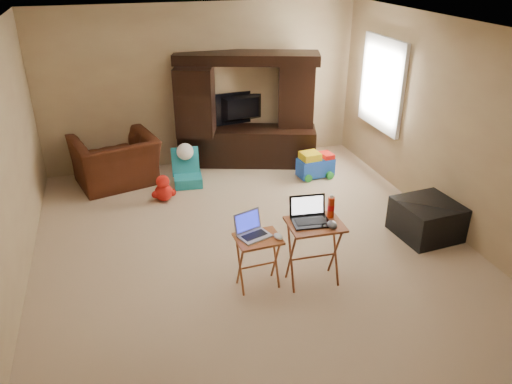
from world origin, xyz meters
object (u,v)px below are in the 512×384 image
object	(u,v)px
child_rocker	(187,168)
mouse_left	(278,236)
television	(243,109)
plush_toy	(163,188)
laptop_right	(311,212)
water_bottle	(331,207)
push_toy	(316,164)
tray_table_left	(258,262)
tray_table_right	(313,253)
entertainment_center	(247,110)
ottoman	(427,219)
laptop_left	(254,226)
recliner	(116,161)
mouse_right	(332,225)

from	to	relation	value
child_rocker	mouse_left	bearing A→B (deg)	-74.31
television	child_rocker	bearing A→B (deg)	28.14
plush_toy	laptop_right	distance (m)	2.72
water_bottle	television	bearing A→B (deg)	89.61
push_toy	water_bottle	bearing A→B (deg)	-115.87
tray_table_left	tray_table_right	bearing A→B (deg)	-12.58
plush_toy	mouse_left	xyz separation A→B (m)	(0.89, -2.33, 0.42)
entertainment_center	ottoman	distance (m)	3.28
television	laptop_left	xyz separation A→B (m)	(-0.83, -3.42, -0.15)
recliner	push_toy	world-z (taller)	recliner
plush_toy	laptop_left	world-z (taller)	laptop_left
television	plush_toy	distance (m)	2.03
ottoman	mouse_right	distance (m)	1.77
television	water_bottle	size ratio (longest dim) A/B	4.13
plush_toy	ottoman	distance (m)	3.51
push_toy	water_bottle	world-z (taller)	water_bottle
push_toy	water_bottle	distance (m)	2.66
laptop_left	mouse_right	size ratio (longest dim) A/B	2.11
entertainment_center	laptop_right	bearing A→B (deg)	-76.18
mouse_left	television	bearing A→B (deg)	80.21
television	recliner	xyz separation A→B (m)	(-2.09, -0.44, -0.49)
push_toy	mouse_left	distance (m)	2.91
ottoman	mouse_right	bearing A→B (deg)	-158.75
mouse_left	water_bottle	size ratio (longest dim) A/B	0.54
entertainment_center	ottoman	xyz separation A→B (m)	(1.49, -2.84, -0.68)
ottoman	tray_table_left	world-z (taller)	tray_table_left
recliner	water_bottle	world-z (taller)	water_bottle
laptop_left	tray_table_left	bearing A→B (deg)	-64.16
push_toy	laptop_right	world-z (taller)	laptop_right
child_rocker	mouse_left	size ratio (longest dim) A/B	4.55
laptop_left	television	bearing A→B (deg)	57.28
child_rocker	tray_table_right	distance (m)	2.91
laptop_right	water_bottle	size ratio (longest dim) A/B	1.70
recliner	tray_table_right	distance (m)	3.63
entertainment_center	mouse_left	bearing A→B (deg)	-82.04
child_rocker	laptop_left	xyz separation A→B (m)	(0.26, -2.65, 0.44)
child_rocker	mouse_right	distance (m)	3.10
ottoman	laptop_left	xyz separation A→B (m)	(-2.31, -0.37, 0.49)
tray_table_left	tray_table_right	size ratio (longest dim) A/B	0.82
laptop_right	mouse_right	size ratio (longest dim) A/B	2.58
television	push_toy	bearing A→B (deg)	122.14
mouse_right	tray_table_right	bearing A→B (deg)	137.29
recliner	ottoman	world-z (taller)	recliner
child_rocker	water_bottle	bearing A→B (deg)	-62.67
laptop_left	laptop_right	size ratio (longest dim) A/B	0.82
tray_table_left	laptop_right	size ratio (longest dim) A/B	1.57
tray_table_left	mouse_right	world-z (taller)	mouse_right
entertainment_center	tray_table_left	world-z (taller)	entertainment_center
plush_toy	ottoman	size ratio (longest dim) A/B	0.57
child_rocker	mouse_right	xyz separation A→B (m)	(0.99, -2.90, 0.47)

